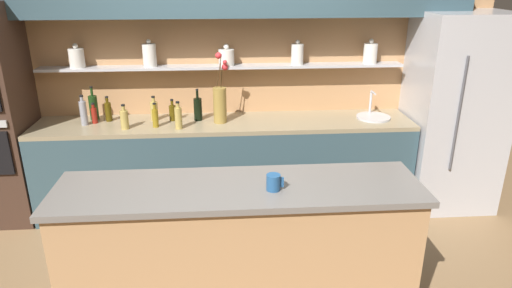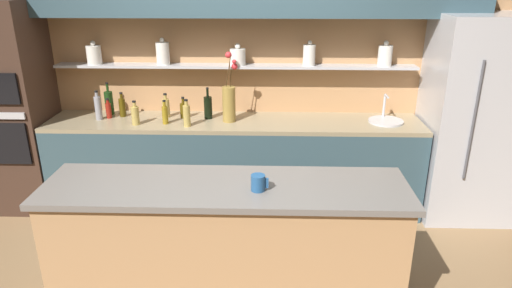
% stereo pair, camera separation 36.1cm
% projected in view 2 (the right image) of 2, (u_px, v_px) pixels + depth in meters
% --- Properties ---
extents(ground_plane, '(12.00, 12.00, 0.00)m').
position_uv_depth(ground_plane, '(233.00, 281.00, 3.57)').
color(ground_plane, olive).
extents(back_wall_unit, '(5.20, 0.44, 2.60)m').
position_uv_depth(back_wall_unit, '(242.00, 50.00, 4.45)').
color(back_wall_unit, tan).
rests_on(back_wall_unit, ground_plane).
extents(back_counter_unit, '(3.61, 0.62, 0.92)m').
position_uv_depth(back_counter_unit, '(235.00, 164.00, 4.57)').
color(back_counter_unit, '#334C56').
rests_on(back_counter_unit, ground_plane).
extents(island_counter, '(2.31, 0.61, 1.02)m').
position_uv_depth(island_counter, '(227.00, 253.00, 3.04)').
color(island_counter, tan).
rests_on(island_counter, ground_plane).
extents(refrigerator, '(0.84, 0.73, 1.93)m').
position_uv_depth(refrigerator, '(472.00, 120.00, 4.28)').
color(refrigerator, '#B7B7BC').
rests_on(refrigerator, ground_plane).
extents(oven_tower, '(0.70, 0.64, 2.04)m').
position_uv_depth(oven_tower, '(10.00, 109.00, 4.43)').
color(oven_tower, '#3D281E').
rests_on(oven_tower, ground_plane).
extents(flower_vase, '(0.15, 0.15, 0.66)m').
position_uv_depth(flower_vase, '(229.00, 101.00, 4.32)').
color(flower_vase, olive).
rests_on(flower_vase, back_counter_unit).
extents(sink_fixture, '(0.33, 0.33, 0.25)m').
position_uv_depth(sink_fixture, '(386.00, 120.00, 4.36)').
color(sink_fixture, '#B7B7BC').
rests_on(sink_fixture, back_counter_unit).
extents(bottle_spirit_0, '(0.07, 0.07, 0.26)m').
position_uv_depth(bottle_spirit_0, '(187.00, 115.00, 4.21)').
color(bottle_spirit_0, tan).
rests_on(bottle_spirit_0, back_counter_unit).
extents(bottle_spirit_1, '(0.07, 0.07, 0.24)m').
position_uv_depth(bottle_spirit_1, '(166.00, 108.00, 4.48)').
color(bottle_spirit_1, tan).
rests_on(bottle_spirit_1, back_counter_unit).
extents(bottle_oil_2, '(0.05, 0.05, 0.23)m').
position_uv_depth(bottle_oil_2, '(165.00, 114.00, 4.28)').
color(bottle_oil_2, olive).
rests_on(bottle_oil_2, back_counter_unit).
extents(bottle_sauce_3, '(0.05, 0.05, 0.20)m').
position_uv_depth(bottle_sauce_3, '(109.00, 110.00, 4.45)').
color(bottle_sauce_3, maroon).
rests_on(bottle_sauce_3, back_counter_unit).
extents(bottle_wine_4, '(0.08, 0.08, 0.33)m').
position_uv_depth(bottle_wine_4, '(109.00, 103.00, 4.56)').
color(bottle_wine_4, '#193814').
rests_on(bottle_wine_4, back_counter_unit).
extents(bottle_oil_5, '(0.06, 0.06, 0.24)m').
position_uv_depth(bottle_oil_5, '(122.00, 107.00, 4.50)').
color(bottle_oil_5, '#47380A').
rests_on(bottle_oil_5, back_counter_unit).
extents(bottle_spirit_6, '(0.06, 0.06, 0.29)m').
position_uv_depth(bottle_spirit_6, '(98.00, 107.00, 4.40)').
color(bottle_spirit_6, gray).
rests_on(bottle_spirit_6, back_counter_unit).
extents(bottle_wine_7, '(0.08, 0.08, 0.31)m').
position_uv_depth(bottle_wine_7, '(208.00, 107.00, 4.43)').
color(bottle_wine_7, black).
rests_on(bottle_wine_7, back_counter_unit).
extents(bottle_oil_8, '(0.07, 0.07, 0.21)m').
position_uv_depth(bottle_oil_8, '(183.00, 110.00, 4.46)').
color(bottle_oil_8, '#47380A').
rests_on(bottle_oil_8, back_counter_unit).
extents(bottle_spirit_9, '(0.07, 0.07, 0.23)m').
position_uv_depth(bottle_spirit_9, '(135.00, 115.00, 4.26)').
color(bottle_spirit_9, tan).
rests_on(bottle_spirit_9, back_counter_unit).
extents(coffee_mug, '(0.11, 0.09, 0.10)m').
position_uv_depth(coffee_mug, '(258.00, 183.00, 2.77)').
color(coffee_mug, '#235184').
rests_on(coffee_mug, island_counter).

